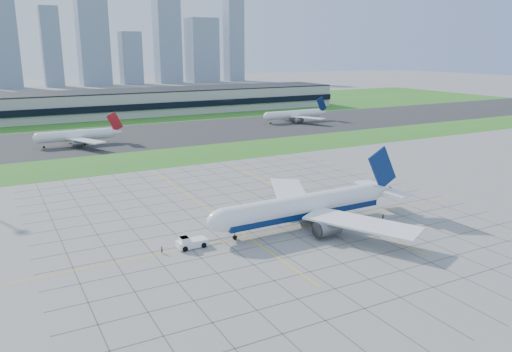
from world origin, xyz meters
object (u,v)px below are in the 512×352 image
Objects in this scene: crew_near at (162,250)px; distant_jet_2 at (295,114)px; distant_jet_1 at (78,135)px; pushback_tug at (190,243)px; crew_far at (383,218)px; airliner at (305,207)px.

crew_near is 0.04× the size of distant_jet_2.
distant_jet_1 is at bearing 46.82° from crew_near.
distant_jet_1 is 125.93m from distant_jet_2.
pushback_tug is 49.31m from crew_far.
distant_jet_1 is at bearing 101.82° from airliner.
airliner is at bearing -40.65° from crew_near.
distant_jet_2 is at bearing 82.19° from crew_far.
crew_near is at bearing -130.81° from distant_jet_2.
crew_far is 0.04× the size of distant_jet_2.
crew_near is 55.69m from crew_far.
pushback_tug is 0.22× the size of distant_jet_1.
distant_jet_2 is (94.54, 151.25, -0.27)m from airliner.
crew_far is 175.00m from distant_jet_2.
distant_jet_2 is (130.67, 151.33, 3.71)m from crew_near.
airliner reaches higher than pushback_tug.
airliner is at bearing -122.01° from distant_jet_2.
distant_jet_2 is (124.23, 151.22, 3.31)m from pushback_tug.
distant_jet_1 is at bearing 89.50° from pushback_tug.
distant_jet_1 is (-0.75, 135.72, 3.31)m from pushback_tug.
distant_jet_1 reaches higher than crew_near.
distant_jet_1 is (-30.43, 135.75, -0.27)m from airliner.
crew_near is (-36.12, -0.08, -3.97)m from airliner.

